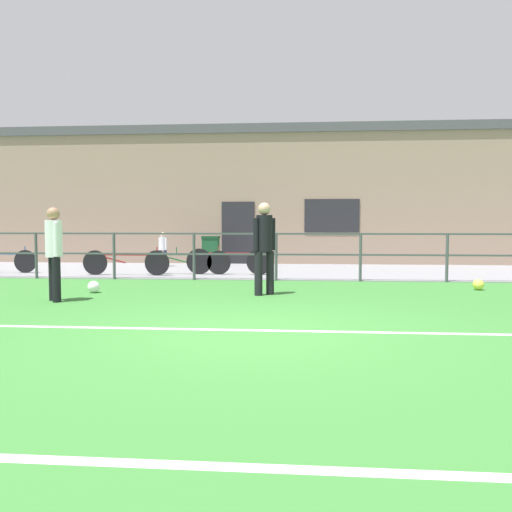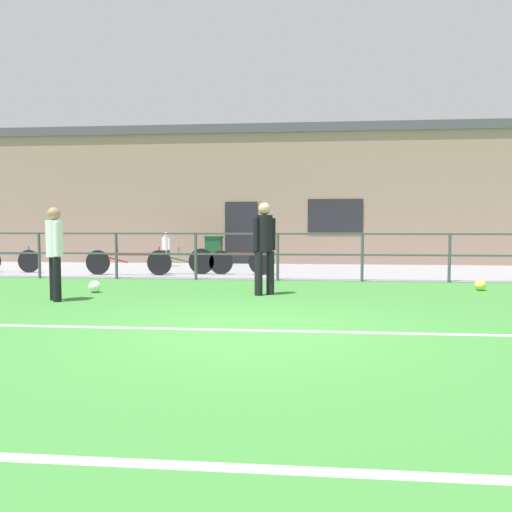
{
  "view_description": "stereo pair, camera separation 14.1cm",
  "coord_description": "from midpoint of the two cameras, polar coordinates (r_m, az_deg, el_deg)",
  "views": [
    {
      "loc": [
        0.59,
        -6.62,
        1.38
      ],
      "look_at": [
        -0.25,
        3.29,
        0.76
      ],
      "focal_mm": 37.0,
      "sensor_mm": 36.0,
      "label": 1
    },
    {
      "loc": [
        0.73,
        -6.6,
        1.38
      ],
      "look_at": [
        -0.25,
        3.29,
        0.76
      ],
      "focal_mm": 37.0,
      "sensor_mm": 36.0,
      "label": 2
    }
  ],
  "objects": [
    {
      "name": "ground",
      "position": [
        6.79,
        -0.82,
        -8.35
      ],
      "size": [
        60.0,
        44.0,
        0.04
      ],
      "primitive_type": "cube",
      "color": "#387A33"
    },
    {
      "name": "field_line_touchline",
      "position": [
        6.86,
        -0.75,
        -8.03
      ],
      "size": [
        36.0,
        0.11,
        0.0
      ],
      "primitive_type": "cube",
      "color": "white",
      "rests_on": "ground"
    },
    {
      "name": "field_line_hash",
      "position": [
        3.25,
        -7.83,
        -21.54
      ],
      "size": [
        36.0,
        0.11,
        0.0
      ],
      "primitive_type": "cube",
      "color": "white",
      "rests_on": "ground"
    },
    {
      "name": "pavement_strip",
      "position": [
        15.19,
        2.36,
        -1.62
      ],
      "size": [
        48.0,
        5.0,
        0.02
      ],
      "primitive_type": "cube",
      "color": "gray",
      "rests_on": "ground"
    },
    {
      "name": "perimeter_fence",
      "position": [
        12.64,
        1.87,
        0.69
      ],
      "size": [
        36.07,
        0.07,
        1.15
      ],
      "color": "#474C51",
      "rests_on": "ground"
    },
    {
      "name": "clubhouse_facade",
      "position": [
        18.85,
        2.87,
        6.51
      ],
      "size": [
        28.0,
        2.56,
        4.68
      ],
      "color": "gray",
      "rests_on": "ground"
    },
    {
      "name": "player_goalkeeper",
      "position": [
        10.1,
        0.51,
        1.45
      ],
      "size": [
        0.41,
        0.33,
        1.77
      ],
      "rotation": [
        0.0,
        0.0,
        3.78
      ],
      "color": "black",
      "rests_on": "ground"
    },
    {
      "name": "player_striker",
      "position": [
        9.96,
        -21.38,
        0.79
      ],
      "size": [
        0.33,
        0.37,
        1.66
      ],
      "rotation": [
        0.0,
        0.0,
        2.26
      ],
      "color": "black",
      "rests_on": "ground"
    },
    {
      "name": "soccer_ball_match",
      "position": [
        11.81,
        22.59,
        -2.88
      ],
      "size": [
        0.22,
        0.22,
        0.22
      ],
      "primitive_type": "sphere",
      "color": "#E5E04C",
      "rests_on": "ground"
    },
    {
      "name": "soccer_ball_spare",
      "position": [
        10.99,
        -17.5,
        -3.2
      ],
      "size": [
        0.24,
        0.24,
        0.24
      ],
      "primitive_type": "sphere",
      "color": "white",
      "rests_on": "ground"
    },
    {
      "name": "spectator_child",
      "position": [
        16.84,
        -10.27,
        0.97
      ],
      "size": [
        0.29,
        0.19,
        1.08
      ],
      "rotation": [
        0.0,
        0.0,
        2.85
      ],
      "color": "#232D4C",
      "rests_on": "pavement_strip"
    },
    {
      "name": "bicycle_parked_0",
      "position": [
        13.98,
        -3.22,
        -0.55
      ],
      "size": [
        2.3,
        0.04,
        0.78
      ],
      "color": "black",
      "rests_on": "pavement_strip"
    },
    {
      "name": "bicycle_parked_1",
      "position": [
        14.22,
        -14.19,
        -0.66
      ],
      "size": [
        2.31,
        0.04,
        0.75
      ],
      "color": "black",
      "rests_on": "pavement_strip"
    },
    {
      "name": "bicycle_parked_3",
      "position": [
        14.19,
        -7.73,
        -0.62
      ],
      "size": [
        2.33,
        0.04,
        0.73
      ],
      "color": "black",
      "rests_on": "pavement_strip"
    },
    {
      "name": "trash_bin_0",
      "position": [
        16.87,
        -5.15,
        0.56
      ],
      "size": [
        0.53,
        0.45,
        0.95
      ],
      "color": "#194C28",
      "rests_on": "pavement_strip"
    }
  ]
}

